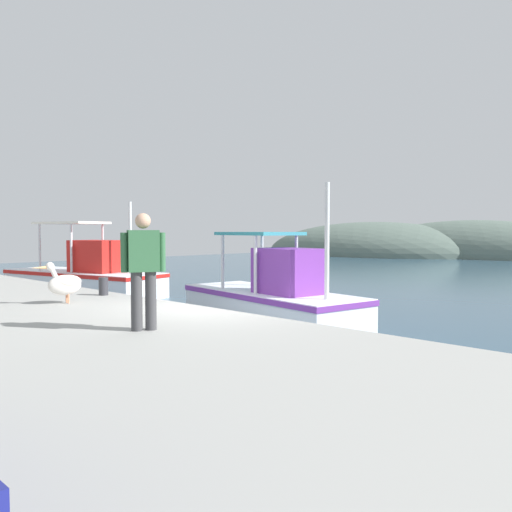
# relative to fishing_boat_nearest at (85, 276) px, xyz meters

# --- Properties ---
(distant_hill_nearest) EXTENTS (21.77, 10.75, 6.38)m
(distant_hill_nearest) POSITION_rel_fishing_boat_nearest_xyz_m (-1.33, 36.99, -0.65)
(distant_hill_nearest) COLOR #596B60
(distant_hill_nearest) RESTS_ON ground
(distant_hill_second) EXTENTS (23.32, 13.83, 6.23)m
(distant_hill_second) POSITION_rel_fishing_boat_nearest_xyz_m (-10.02, 34.96, -0.65)
(distant_hill_second) COLOR #596B60
(distant_hill_second) RESTS_ON ground
(fishing_boat_nearest) EXTENTS (6.60, 3.21, 3.17)m
(fishing_boat_nearest) POSITION_rel_fishing_boat_nearest_xyz_m (0.00, 0.00, 0.00)
(fishing_boat_nearest) COLOR white
(fishing_boat_nearest) RESTS_ON ground
(fishing_boat_second) EXTENTS (5.34, 2.60, 3.23)m
(fishing_boat_second) POSITION_rel_fishing_boat_nearest_xyz_m (8.58, 0.29, -0.03)
(fishing_boat_second) COLOR white
(fishing_boat_second) RESTS_ON ground
(pelican) EXTENTS (0.45, 0.97, 0.82)m
(pelican) POSITION_rel_fishing_boat_nearest_xyz_m (7.09, -4.13, 0.55)
(pelican) COLOR tan
(pelican) RESTS_ON quay_pier
(fisherman_standing) EXTENTS (0.40, 0.58, 1.67)m
(fisherman_standing) POSITION_rel_fishing_boat_nearest_xyz_m (10.55, -4.63, 1.08)
(fisherman_standing) COLOR #3F3F42
(fisherman_standing) RESTS_ON quay_pier
(mooring_bollard_second) EXTENTS (0.20, 0.20, 0.39)m
(mooring_bollard_second) POSITION_rel_fishing_boat_nearest_xyz_m (6.45, -2.94, 0.35)
(mooring_bollard_second) COLOR #333338
(mooring_bollard_second) RESTS_ON quay_pier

